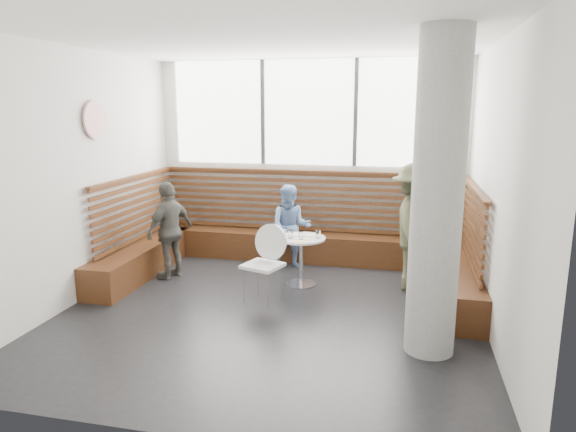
% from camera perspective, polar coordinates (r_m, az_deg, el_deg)
% --- Properties ---
extents(room, '(5.00, 5.00, 3.20)m').
position_cam_1_polar(room, '(5.97, -2.11, 3.72)').
color(room, silver).
rests_on(room, ground).
extents(booth, '(5.00, 2.50, 1.44)m').
position_cam_1_polar(booth, '(7.90, 1.24, -3.07)').
color(booth, '#3C200F').
rests_on(booth, ground).
extents(concrete_column, '(0.50, 0.50, 3.20)m').
position_cam_1_polar(concrete_column, '(5.19, 16.26, 1.98)').
color(concrete_column, gray).
rests_on(concrete_column, ground).
extents(wall_art, '(0.03, 0.50, 0.50)m').
position_cam_1_polar(wall_art, '(7.29, -20.66, 9.98)').
color(wall_art, white).
rests_on(wall_art, room).
extents(cafe_table, '(0.67, 0.67, 0.69)m').
position_cam_1_polar(cafe_table, '(7.17, 1.48, -3.91)').
color(cafe_table, silver).
rests_on(cafe_table, ground).
extents(cafe_chair, '(0.47, 0.46, 0.99)m').
position_cam_1_polar(cafe_chair, '(6.62, -2.67, -4.53)').
color(cafe_chair, white).
rests_on(cafe_chair, ground).
extents(adult_man, '(0.71, 1.16, 1.75)m').
position_cam_1_polar(adult_man, '(7.15, 13.92, -1.15)').
color(adult_man, '#4D5035').
rests_on(adult_man, ground).
extents(child_back, '(0.70, 0.58, 1.31)m').
position_cam_1_polar(child_back, '(7.87, 0.30, -1.27)').
color(child_back, '#7A9DD4').
rests_on(child_back, ground).
extents(child_left, '(0.62, 0.90, 1.42)m').
position_cam_1_polar(child_left, '(7.65, -12.97, -1.55)').
color(child_left, '#52514A').
rests_on(child_left, ground).
extents(plate_near, '(0.21, 0.21, 0.01)m').
position_cam_1_polar(plate_near, '(7.24, 0.93, -2.08)').
color(plate_near, white).
rests_on(plate_near, cafe_table).
extents(plate_far, '(0.19, 0.19, 0.01)m').
position_cam_1_polar(plate_far, '(7.22, 2.43, -2.13)').
color(plate_far, white).
rests_on(plate_far, cafe_table).
extents(glass_left, '(0.07, 0.07, 0.11)m').
position_cam_1_polar(glass_left, '(7.07, 0.30, -2.02)').
color(glass_left, white).
rests_on(glass_left, cafe_table).
extents(glass_mid, '(0.07, 0.07, 0.11)m').
position_cam_1_polar(glass_mid, '(7.01, 1.43, -2.16)').
color(glass_mid, white).
rests_on(glass_mid, cafe_table).
extents(glass_right, '(0.07, 0.07, 0.11)m').
position_cam_1_polar(glass_right, '(7.09, 3.37, -2.00)').
color(glass_right, white).
rests_on(glass_right, cafe_table).
extents(menu_card, '(0.22, 0.17, 0.00)m').
position_cam_1_polar(menu_card, '(6.91, 1.36, -2.82)').
color(menu_card, '#A5C64C').
rests_on(menu_card, cafe_table).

